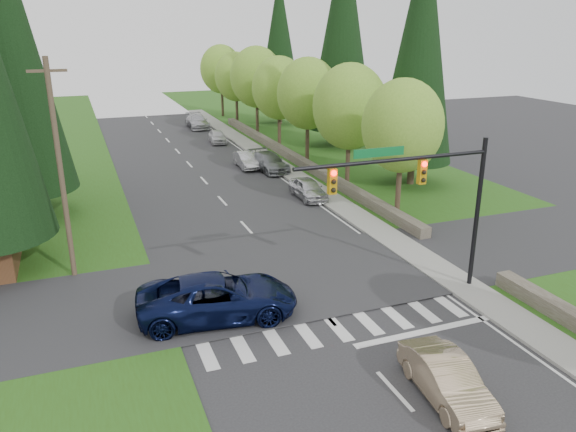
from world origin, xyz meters
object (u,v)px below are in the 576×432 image
parked_car_a (308,189)px  parked_car_d (217,136)px  parked_car_b (269,162)px  parked_car_c (246,160)px  sedan_champagne (447,379)px  parked_car_e (197,121)px  suv_navy (218,297)px

parked_car_a → parked_car_d: size_ratio=1.08×
parked_car_a → parked_car_b: (0.00, 8.11, 0.03)m
parked_car_a → parked_car_c: parked_car_a is taller
sedan_champagne → parked_car_d: size_ratio=1.12×
sedan_champagne → parked_car_e: 50.89m
suv_navy → sedan_champagne: bearing=-137.0°
parked_car_a → parked_car_d: (-1.14, 20.45, -0.05)m
parked_car_b → parked_car_c: size_ratio=1.26×
parked_car_a → parked_car_d: parked_car_a is taller
parked_car_c → parked_car_e: size_ratio=0.76×
parked_car_c → parked_car_d: bearing=90.0°
sedan_champagne → parked_car_d: (3.15, 41.83, -0.05)m
parked_car_a → parked_car_e: parked_car_e is taller
parked_car_c → suv_navy: bearing=-108.2°
sedan_champagne → parked_car_c: (2.89, 31.10, -0.05)m
parked_car_a → parked_car_d: bearing=93.2°
suv_navy → parked_car_a: size_ratio=1.59×
parked_car_d → sedan_champagne: bearing=-88.1°
parked_car_a → parked_car_c: 9.82m
parked_car_b → parked_car_d: (-1.14, 12.34, -0.08)m
parked_car_a → parked_car_e: (-1.21, 29.42, 0.06)m
sedan_champagne → suv_navy: (-5.44, 7.65, 0.20)m
parked_car_a → parked_car_e: bearing=92.4°
parked_car_a → parked_car_b: parked_car_b is taller
sedan_champagne → suv_navy: size_ratio=0.66×
sedan_champagne → parked_car_a: (4.29, 21.37, -0.00)m
suv_navy → parked_car_e: bearing=-3.6°
parked_car_e → parked_car_d: bearing=-88.8°
parked_car_b → parked_car_c: bearing=125.5°
sedan_champagne → parked_car_e: size_ratio=0.81×
sedan_champagne → parked_car_d: 41.95m
sedan_champagne → parked_car_c: bearing=90.8°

